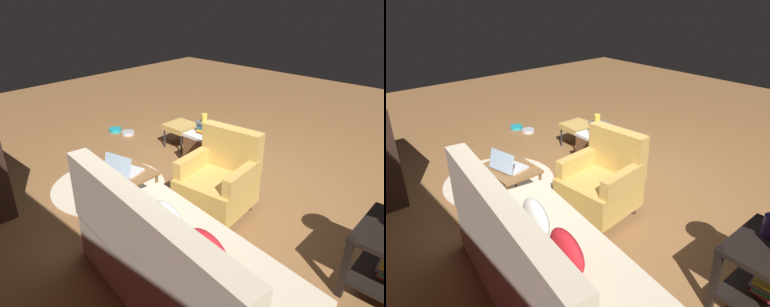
% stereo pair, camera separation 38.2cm
% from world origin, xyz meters
% --- Properties ---
extents(ground, '(12.00, 12.00, 0.00)m').
position_xyz_m(ground, '(0.00, 0.00, 0.00)').
color(ground, olive).
extents(couch, '(2.00, 1.11, 1.00)m').
position_xyz_m(couch, '(-1.03, 1.60, 0.33)').
color(couch, beige).
rests_on(couch, ground).
extents(armchair, '(0.73, 0.74, 0.87)m').
position_xyz_m(armchair, '(-0.48, 0.46, 0.36)').
color(armchair, tan).
rests_on(armchair, ground).
extents(laptop_desk, '(0.56, 0.44, 0.48)m').
position_xyz_m(laptop_desk, '(0.21, 1.12, 0.42)').
color(laptop_desk, olive).
rests_on(laptop_desk, ground).
extents(laptop, '(0.37, 0.31, 0.21)m').
position_xyz_m(laptop, '(0.20, 1.16, 0.53)').
color(laptop, silver).
rests_on(laptop, laptop_desk).
extents(wicker_hamper, '(0.45, 0.45, 0.48)m').
position_xyz_m(wicker_hamper, '(0.27, -0.23, 0.24)').
color(wicker_hamper, brown).
rests_on(wicker_hamper, ground).
extents(book_stack_hamper, '(0.26, 0.22, 0.15)m').
position_xyz_m(book_stack_hamper, '(0.27, -0.23, 0.56)').
color(book_stack_hamper, '#994C8C').
rests_on(book_stack_hamper, wicker_hamper).
extents(yellow_mug, '(0.08, 0.08, 0.10)m').
position_xyz_m(yellow_mug, '(0.31, -0.21, 0.68)').
color(yellow_mug, yellow).
rests_on(yellow_mug, book_stack_hamper).
extents(tv_remote, '(0.06, 0.16, 0.02)m').
position_xyz_m(tv_remote, '(0.37, -0.31, 0.49)').
color(tv_remote, '#262628').
rests_on(tv_remote, wicker_hamper).
extents(ottoman, '(0.40, 0.40, 0.36)m').
position_xyz_m(ottoman, '(0.97, -0.46, 0.31)').
color(ottoman, tan).
rests_on(ottoman, ground).
extents(circular_rug, '(1.33, 1.33, 0.01)m').
position_xyz_m(circular_rug, '(0.80, 0.95, 0.01)').
color(circular_rug, beige).
rests_on(circular_rug, ground).
extents(pet_bowl_steel, '(0.20, 0.20, 0.05)m').
position_xyz_m(pet_bowl_steel, '(1.94, -0.23, 0.03)').
color(pet_bowl_steel, silver).
rests_on(pet_bowl_steel, ground).
extents(pet_bowl_teal, '(0.20, 0.20, 0.05)m').
position_xyz_m(pet_bowl_teal, '(2.21, -0.17, 0.03)').
color(pet_bowl_teal, teal).
rests_on(pet_bowl_teal, ground).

